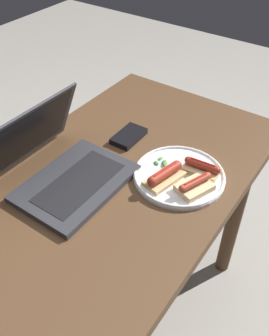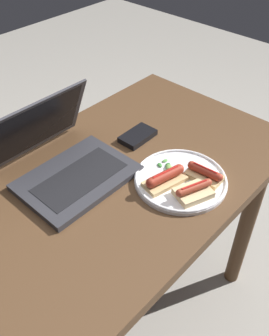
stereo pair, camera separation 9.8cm
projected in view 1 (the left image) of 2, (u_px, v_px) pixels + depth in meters
The scene contains 9 objects.
ground_plane at pixel (116, 320), 1.54m from camera, with size 6.00×6.00×0.00m, color #9E998E.
desk at pixel (109, 215), 1.11m from camera, with size 1.14×0.64×0.77m.
laptop at pixel (63, 169), 1.01m from camera, with size 0.31×0.30×0.21m.
plate at pixel (179, 175), 1.04m from camera, with size 0.26×0.26×0.02m.
sausage_toast_left at pixel (165, 175), 1.01m from camera, with size 0.13×0.08×0.04m.
sausage_toast_middle at pixel (202, 168), 1.03m from camera, with size 0.06×0.11×0.04m.
sausage_toast_right at pixel (195, 186), 0.98m from camera, with size 0.11×0.09×0.04m.
salad_pile at pixel (165, 164), 1.07m from camera, with size 0.05×0.06×0.01m.
external_drive at pixel (129, 136), 1.18m from camera, with size 0.12×0.07×0.02m.
Camera 1 is at (-0.57, -0.49, 1.48)m, focal length 40.00 mm.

